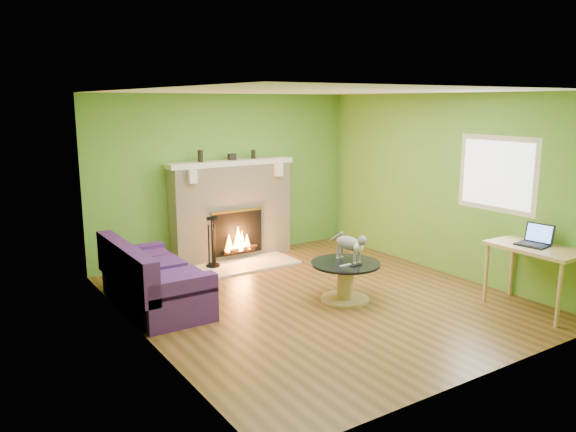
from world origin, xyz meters
name	(u,v)px	position (x,y,z in m)	size (l,w,h in m)	color
floor	(317,299)	(0.00, 0.00, 0.00)	(5.00, 5.00, 0.00)	#553618
ceiling	(319,91)	(0.00, 0.00, 2.60)	(5.00, 5.00, 0.00)	white
wall_back	(226,177)	(0.00, 2.50, 1.30)	(5.00, 5.00, 0.00)	#5D9330
wall_front	(488,240)	(0.00, -2.50, 1.30)	(5.00, 5.00, 0.00)	#5D9330
wall_left	(140,219)	(-2.25, 0.00, 1.30)	(5.00, 5.00, 0.00)	#5D9330
wall_right	(443,184)	(2.25, 0.00, 1.30)	(5.00, 5.00, 0.00)	#5D9330
window_frame	(497,174)	(2.24, -0.90, 1.55)	(1.20, 1.20, 0.00)	silver
window_pane	(497,174)	(2.23, -0.90, 1.55)	(1.06, 1.06, 0.00)	white
fireplace	(232,211)	(0.00, 2.32, 0.77)	(2.10, 0.46, 1.58)	beige
hearth	(249,264)	(0.00, 1.80, 0.01)	(1.50, 0.75, 0.03)	beige
mantel	(232,163)	(0.00, 2.30, 1.54)	(2.10, 0.28, 0.08)	silver
sofa	(151,281)	(-1.86, 0.92, 0.32)	(0.86, 1.82, 0.82)	#401960
coffee_table	(345,279)	(0.27, -0.23, 0.29)	(0.87, 0.87, 0.49)	tan
desk	(536,254)	(1.95, -1.73, 0.70)	(0.62, 1.07, 0.79)	tan
cat	(348,246)	(0.35, -0.18, 0.68)	(0.22, 0.61, 0.38)	slate
remote_silver	(345,265)	(0.17, -0.35, 0.50)	(0.17, 0.04, 0.02)	gray
remote_black	(356,265)	(0.29, -0.41, 0.50)	(0.16, 0.04, 0.02)	black
laptop	(533,235)	(1.93, -1.68, 0.92)	(0.30, 0.34, 0.26)	black
fire_tools	(212,241)	(-0.53, 1.95, 0.42)	(0.21, 0.21, 0.78)	black
mantel_vase_left	(200,156)	(-0.51, 2.33, 1.67)	(0.08, 0.08, 0.18)	black
mantel_vase_right	(253,154)	(0.41, 2.33, 1.65)	(0.07, 0.07, 0.14)	black
mantel_box	(232,157)	(0.02, 2.33, 1.63)	(0.12, 0.08, 0.10)	black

